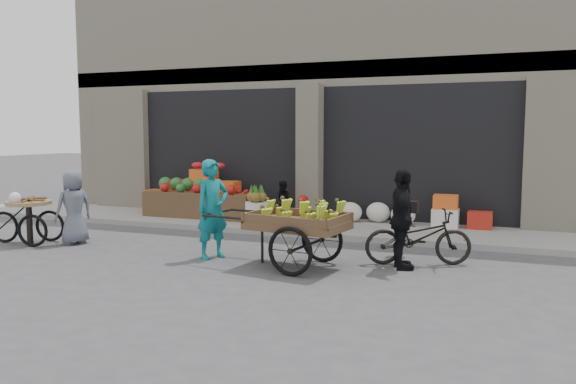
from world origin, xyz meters
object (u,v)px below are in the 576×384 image
at_px(fire_hydrant, 303,210).
at_px(vendor_grey, 74,207).
at_px(orange_bucket, 325,222).
at_px(seated_person, 284,201).
at_px(pineapple_bin, 257,213).
at_px(cyclist, 402,219).
at_px(vendor_woman, 213,209).
at_px(tricycle_cart, 29,215).
at_px(bicycle, 418,237).
at_px(banana_cart, 294,219).

bearing_deg(fire_hydrant, vendor_grey, -144.18).
xyz_separation_m(orange_bucket, seated_person, (-1.20, 0.70, 0.31)).
height_order(pineapple_bin, cyclist, cyclist).
distance_m(vendor_woman, tricycle_cart, 3.93).
relative_size(seated_person, vendor_grey, 0.65).
bearing_deg(seated_person, cyclist, -53.70).
xyz_separation_m(seated_person, vendor_grey, (-3.02, -3.34, 0.13)).
relative_size(tricycle_cart, bicycle, 0.85).
bearing_deg(orange_bucket, banana_cart, -82.00).
height_order(orange_bucket, vendor_woman, vendor_woman).
distance_m(orange_bucket, bicycle, 2.96).
bearing_deg(cyclist, fire_hydrant, 26.15).
height_order(seated_person, vendor_grey, vendor_grey).
height_order(tricycle_cart, cyclist, cyclist).
xyz_separation_m(banana_cart, tricycle_cart, (-5.45, -0.07, -0.21)).
xyz_separation_m(orange_bucket, bicycle, (2.21, -1.97, 0.18)).
relative_size(pineapple_bin, banana_cart, 0.19).
xyz_separation_m(fire_hydrant, vendor_woman, (-0.63, -2.81, 0.34)).
distance_m(fire_hydrant, orange_bucket, 0.55).
distance_m(seated_person, vendor_woman, 3.47).
height_order(fire_hydrant, cyclist, cyclist).
height_order(banana_cart, cyclist, cyclist).
bearing_deg(vendor_woman, vendor_grey, 114.55).
relative_size(pineapple_bin, cyclist, 0.33).
bearing_deg(vendor_woman, cyclist, -56.09).
bearing_deg(vendor_grey, seated_person, 163.59).
relative_size(vendor_grey, cyclist, 0.90).
distance_m(seated_person, vendor_grey, 4.51).
xyz_separation_m(seated_person, vendor_woman, (0.07, -3.46, 0.26)).
distance_m(orange_bucket, vendor_grey, 5.00).
relative_size(banana_cart, vendor_woman, 1.58).
height_order(fire_hydrant, banana_cart, banana_cart).
relative_size(orange_bucket, seated_person, 0.34).
bearing_deg(fire_hydrant, bicycle, -36.66).
bearing_deg(pineapple_bin, bicycle, -28.48).
height_order(fire_hydrant, vendor_woman, vendor_woman).
bearing_deg(banana_cart, cyclist, 25.85).
height_order(vendor_woman, bicycle, vendor_woman).
distance_m(vendor_woman, bicycle, 3.45).
distance_m(banana_cart, bicycle, 2.05).
bearing_deg(orange_bucket, pineapple_bin, 176.42).
height_order(pineapple_bin, tricycle_cart, tricycle_cart).
xyz_separation_m(banana_cart, vendor_woman, (-1.53, 0.11, 0.07)).
bearing_deg(vendor_grey, vendor_woman, 113.54).
xyz_separation_m(seated_person, cyclist, (3.21, -3.07, 0.20)).
bearing_deg(seated_person, banana_cart, -75.83).
relative_size(fire_hydrant, banana_cart, 0.27).
height_order(banana_cart, bicycle, banana_cart).
xyz_separation_m(orange_bucket, vendor_woman, (-1.13, -2.76, 0.58)).
relative_size(banana_cart, tricycle_cart, 1.83).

